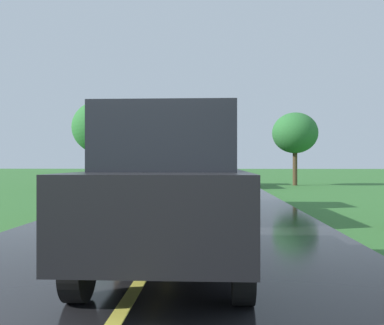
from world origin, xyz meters
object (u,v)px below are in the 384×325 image
Objects in this scene: banana_truck_far at (208,162)px; banana_truck_near at (185,160)px; following_car at (172,189)px; roadside_tree_near_left at (102,128)px; roadside_tree_mid_right at (295,133)px.

banana_truck_near is at bearing -91.97° from banana_truck_far.
following_car is (-0.18, -20.98, -0.39)m from banana_truck_far.
banana_truck_near is 13.94m from banana_truck_far.
roadside_tree_mid_right is at bearing 15.22° from roadside_tree_near_left.
banana_truck_far is 1.29× the size of roadside_tree_mid_right.
following_car is at bearing -87.56° from banana_truck_near.
following_car is (-5.53, -21.95, -2.16)m from roadside_tree_mid_right.
banana_truck_far is at bearing -169.73° from roadside_tree_mid_right.
roadside_tree_near_left is 11.67m from roadside_tree_mid_right.
banana_truck_far is 1.19× the size of roadside_tree_near_left.
roadside_tree_mid_right is at bearing 75.85° from following_car.
banana_truck_near is 16.10m from roadside_tree_mid_right.
following_car is (5.73, -18.89, -2.30)m from roadside_tree_near_left.
banana_truck_near is at bearing -65.37° from roadside_tree_near_left.
roadside_tree_near_left is at bearing 114.63° from banana_truck_near.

